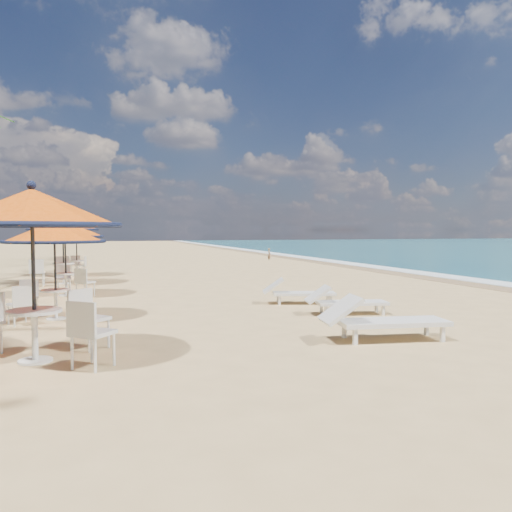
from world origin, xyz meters
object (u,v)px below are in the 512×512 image
at_px(lounger_far, 297,292).
at_px(station_2, 66,236).
at_px(station_4, 76,235).
at_px(station_0, 36,230).
at_px(lounger_near, 380,319).
at_px(lounger_mid, 344,301).
at_px(station_3, 61,229).
at_px(station_1, 51,241).

bearing_deg(lounger_far, station_2, 164.62).
bearing_deg(station_4, station_0, -90.22).
xyz_separation_m(lounger_near, lounger_mid, (0.67, 2.61, -0.06)).
bearing_deg(lounger_near, lounger_mid, 84.77).
bearing_deg(lounger_far, station_3, 147.31).
bearing_deg(lounger_near, station_2, 133.67).
xyz_separation_m(station_2, station_3, (-0.33, 3.44, 0.21)).
bearing_deg(station_2, station_4, 89.54).
relative_size(station_1, station_4, 1.00).
bearing_deg(station_3, lounger_near, -62.97).
height_order(station_4, lounger_mid, station_4).
bearing_deg(lounger_mid, station_4, 129.30).
distance_m(station_0, lounger_far, 7.29).
bearing_deg(station_4, station_1, -90.76).
height_order(station_3, lounger_near, station_3).
bearing_deg(station_1, station_3, 91.86).
relative_size(station_1, lounger_mid, 1.14).
bearing_deg(station_0, lounger_far, 35.47).
xyz_separation_m(station_3, lounger_near, (5.84, -11.45, -1.58)).
bearing_deg(station_2, lounger_mid, -41.15).
bearing_deg(station_2, station_0, -90.02).
distance_m(station_1, lounger_far, 6.06).
height_order(lounger_mid, lounger_far, lounger_far).
bearing_deg(lounger_near, lounger_far, 95.54).
relative_size(station_1, station_2, 0.97).
bearing_deg(lounger_near, station_0, -174.38).
height_order(station_0, lounger_far, station_0).
bearing_deg(station_1, station_2, 88.75).
distance_m(station_1, station_2, 4.07).
relative_size(station_4, lounger_far, 1.13).
height_order(station_0, station_4, station_0).
distance_m(station_0, station_1, 3.61).
relative_size(station_0, lounger_mid, 1.36).
bearing_deg(station_3, station_0, -88.30).
height_order(station_1, lounger_mid, station_1).
distance_m(station_2, lounger_near, 9.82).
height_order(station_0, station_1, station_0).
distance_m(station_3, lounger_near, 12.95).
bearing_deg(lounger_mid, station_2, 151.36).
bearing_deg(station_0, lounger_mid, 20.16).
bearing_deg(station_0, station_1, 91.38).
relative_size(station_0, station_4, 1.19).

